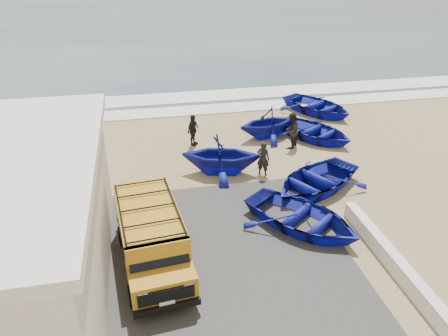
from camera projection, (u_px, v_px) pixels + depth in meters
ground at (215, 231)px, 15.16m from camera, size 160.00×160.00×0.00m
slab at (161, 277)px, 13.06m from camera, size 12.00×10.00×0.05m
ocean at (146, 8)px, 63.75m from camera, size 180.00×88.00×0.01m
surf_line at (178, 111)px, 25.56m from camera, size 180.00×1.60×0.06m
surf_wash at (174, 98)px, 27.73m from camera, size 180.00×2.20×0.04m
parapet at (393, 261)px, 13.30m from camera, size 0.35×6.00×0.55m
van at (151, 236)px, 13.16m from camera, size 2.24×4.70×1.95m
boat_near_left at (302, 217)px, 15.10m from camera, size 5.01×5.23×0.88m
boat_near_right at (315, 180)px, 17.45m from camera, size 5.24×4.81×0.89m
boat_mid_left at (221, 155)px, 18.50m from camera, size 3.95×3.62×1.75m
boat_mid_right at (314, 131)px, 21.93m from camera, size 4.69×5.02×0.85m
boat_far_left at (267, 122)px, 21.95m from camera, size 3.59×3.29×1.60m
boat_far_right at (317, 106)px, 25.16m from camera, size 4.87×5.35×0.91m
fisherman_front at (263, 159)px, 18.40m from camera, size 0.67×0.63×1.54m
fisherman_middle at (291, 131)px, 20.81m from camera, size 1.07×1.08×1.76m
fisherman_back at (193, 130)px, 21.12m from camera, size 0.86×0.95×1.56m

